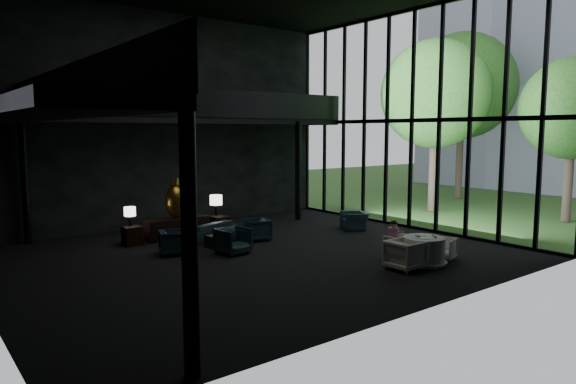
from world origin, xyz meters
TOP-DOWN VIEW (x-y plane):
  - floor at (0.00, 0.00)m, footprint 14.00×12.00m
  - wall_back at (0.00, 6.00)m, footprint 14.00×0.04m
  - wall_front at (0.00, -6.00)m, footprint 14.00×0.04m
  - curtain_wall at (6.95, 0.00)m, footprint 0.20×12.00m
  - mezzanine_left at (-6.00, 0.00)m, footprint 2.00×12.00m
  - mezzanine_back at (1.00, 5.00)m, footprint 12.00×2.00m
  - railing_left at (-5.00, 0.00)m, footprint 0.06×12.00m
  - railing_back at (1.00, 4.00)m, footprint 12.00×0.06m
  - column_sw at (-5.00, -5.70)m, footprint 0.24×0.24m
  - column_nw at (-5.00, 5.70)m, footprint 0.24×0.24m
  - column_ne at (4.80, 4.00)m, footprint 0.24×0.24m
  - tree_near at (11.00, 2.00)m, footprint 4.80×4.80m
  - tree_mid at (13.00, -3.00)m, footprint 4.00×4.00m
  - tree_far at (16.00, 4.00)m, footprint 5.60×5.60m
  - console at (-0.81, 3.49)m, footprint 2.19×0.50m
  - bronze_urn at (-0.81, 3.62)m, footprint 0.72×0.72m
  - side_table_left at (-2.41, 3.46)m, footprint 0.55×0.55m
  - table_lamp_left at (-2.41, 3.58)m, footprint 0.36×0.36m
  - side_table_right at (0.79, 3.46)m, footprint 0.55×0.55m
  - table_lamp_right at (0.79, 3.70)m, footprint 0.44×0.44m
  - sofa at (-0.11, 2.69)m, footprint 2.14×1.18m
  - lounge_armchair_west at (-1.91, 1.49)m, footprint 0.96×0.99m
  - lounge_armchair_east at (1.15, 1.62)m, footprint 0.89×0.93m
  - lounge_armchair_south at (-0.50, 0.48)m, footprint 1.05×1.00m
  - window_armchair at (5.07, 1.02)m, footprint 0.95×1.07m
  - coffee_table at (-0.26, 1.44)m, footprint 0.96×0.96m
  - dining_table at (2.99, -3.71)m, footprint 1.27×1.27m
  - dining_chair_north at (3.07, -2.81)m, footprint 0.70×0.66m
  - dining_chair_east at (3.83, -3.70)m, footprint 0.72×0.75m
  - dining_chair_west at (2.15, -3.76)m, footprint 0.90×0.96m
  - child at (2.92, -2.70)m, footprint 0.29×0.29m
  - plate_a at (2.85, -3.85)m, footprint 0.30×0.30m
  - plate_b at (3.13, -3.56)m, footprint 0.21×0.21m
  - saucer at (3.23, -3.86)m, footprint 0.18×0.18m
  - coffee_cup at (3.25, -3.82)m, footprint 0.09×0.09m
  - cereal_bowl at (2.88, -3.58)m, footprint 0.15×0.15m
  - cream_pot at (3.09, -4.01)m, footprint 0.08×0.08m

SIDE VIEW (x-z plane):
  - floor at x=0.00m, z-range -0.01..0.01m
  - coffee_table at x=-0.26m, z-range 0.00..0.37m
  - side_table_right at x=0.79m, z-range 0.00..0.60m
  - side_table_left at x=-2.41m, z-range 0.00..0.61m
  - dining_chair_east at x=3.83m, z-range 0.00..0.62m
  - dining_table at x=2.99m, z-range -0.05..0.70m
  - dining_chair_north at x=3.07m, z-range 0.00..0.67m
  - console at x=-0.81m, z-range 0.00..0.70m
  - window_armchair at x=5.07m, z-range 0.00..0.79m
  - sofa at x=-0.11m, z-range 0.00..0.80m
  - lounge_armchair_east at x=1.15m, z-range 0.00..0.80m
  - lounge_armchair_west at x=-1.91m, z-range 0.00..0.82m
  - lounge_armchair_south at x=-0.50m, z-range 0.00..0.95m
  - dining_chair_west at x=2.15m, z-range 0.00..0.97m
  - saucer at x=3.23m, z-range 0.75..0.76m
  - plate_b at x=3.13m, z-range 0.75..0.76m
  - plate_a at x=2.85m, z-range 0.75..0.77m
  - child at x=2.92m, z-range 0.45..1.07m
  - cream_pot at x=3.09m, z-range 0.75..0.83m
  - cereal_bowl at x=2.88m, z-range 0.75..0.83m
  - coffee_cup at x=3.25m, z-range 0.76..0.82m
  - table_lamp_left at x=-2.41m, z-range 0.74..1.34m
  - table_lamp_right at x=0.79m, z-range 0.76..1.50m
  - bronze_urn at x=-0.81m, z-range 0.60..1.94m
  - column_sw at x=-5.00m, z-range 0.00..4.00m
  - column_nw at x=-5.00m, z-range 0.00..4.00m
  - column_ne at x=4.80m, z-range 0.00..4.00m
  - wall_back at x=0.00m, z-range 0.00..8.00m
  - wall_front at x=0.00m, z-range 0.00..8.00m
  - curtain_wall at x=6.95m, z-range 0.00..8.00m
  - mezzanine_left at x=-6.00m, z-range 3.88..4.12m
  - mezzanine_back at x=1.00m, z-range 3.88..4.12m
  - tree_mid at x=13.00m, z-range 1.23..7.73m
  - railing_left at x=-5.00m, z-range 4.10..5.10m
  - railing_back at x=1.00m, z-range 4.10..5.10m
  - tree_near at x=11.00m, z-range 1.41..9.06m
  - tree_far at x=16.00m, z-range 1.59..10.39m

